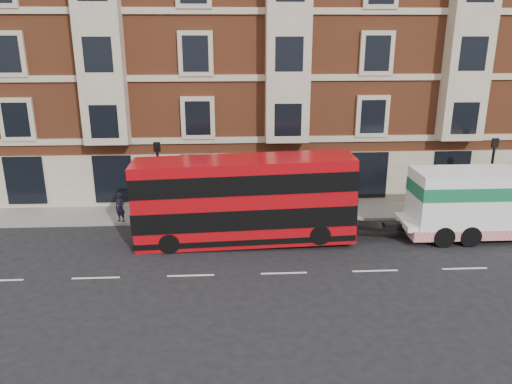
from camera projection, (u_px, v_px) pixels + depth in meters
ground at (284, 273)px, 21.51m from camera, size 120.00×120.00×0.00m
sidewalk at (270, 212)px, 28.61m from camera, size 90.00×3.00×0.15m
victorian_terrace at (269, 30)px, 32.71m from camera, size 45.00×12.00×20.40m
lamp_post_west at (159, 176)px, 26.26m from camera, size 0.35×0.15×4.35m
lamp_post_east at (491, 171)px, 27.21m from camera, size 0.35×0.15×4.35m
double_decker_bus at (244, 199)px, 24.00m from camera, size 10.52×2.41×4.26m
tow_truck at (487, 202)px, 24.75m from camera, size 8.42×2.49×3.51m
pedestrian at (120, 207)px, 26.71m from camera, size 0.70×0.60×1.61m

